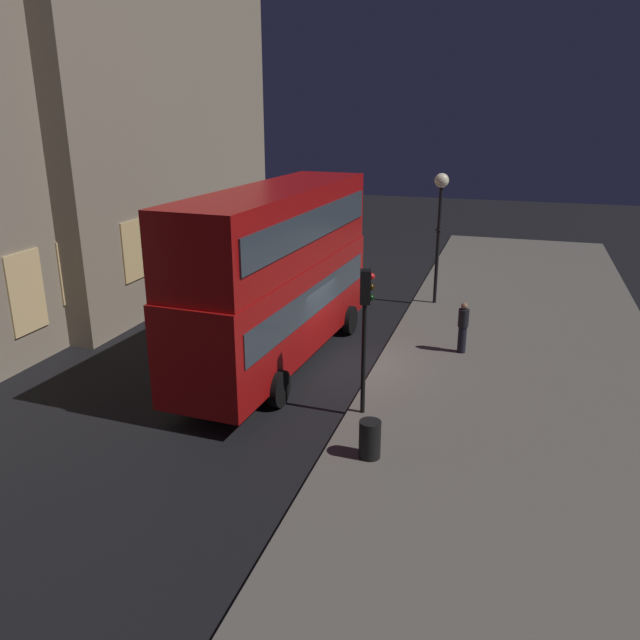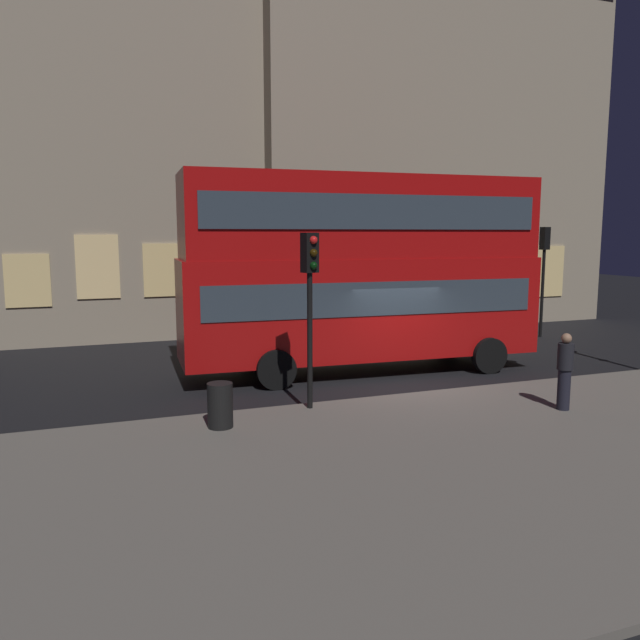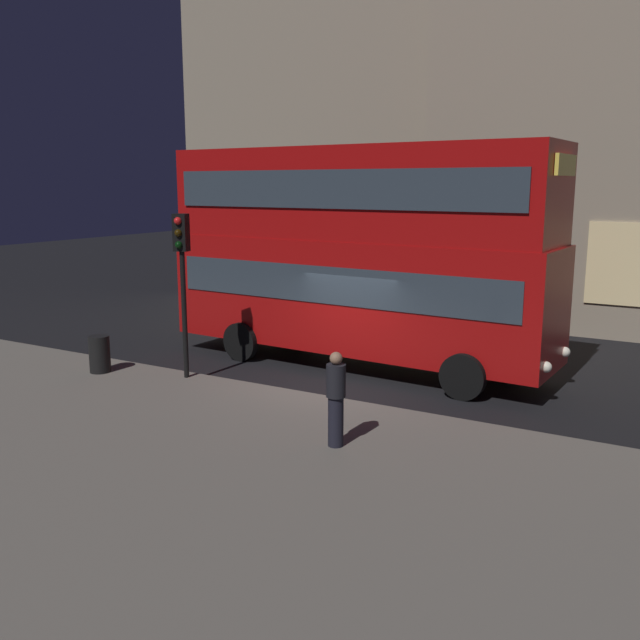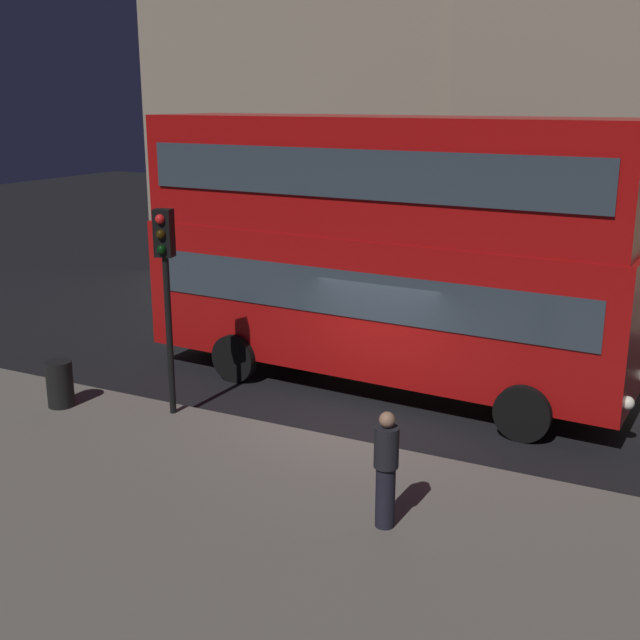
{
  "view_description": "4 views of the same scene",
  "coord_description": "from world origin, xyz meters",
  "px_view_note": "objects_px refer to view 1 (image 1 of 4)",
  "views": [
    {
      "loc": [
        -17.87,
        -4.7,
        7.73
      ],
      "look_at": [
        -1.6,
        0.36,
        1.98
      ],
      "focal_mm": 35.55,
      "sensor_mm": 36.0,
      "label": 1
    },
    {
      "loc": [
        -7.71,
        -13.85,
        3.93
      ],
      "look_at": [
        -2.4,
        0.26,
        1.84
      ],
      "focal_mm": 34.86,
      "sensor_mm": 36.0,
      "label": 2
    },
    {
      "loc": [
        7.31,
        -13.37,
        4.62
      ],
      "look_at": [
        -0.82,
        0.85,
        1.37
      ],
      "focal_mm": 38.55,
      "sensor_mm": 36.0,
      "label": 3
    },
    {
      "loc": [
        5.58,
        -12.69,
        5.84
      ],
      "look_at": [
        -1.28,
        0.98,
        1.61
      ],
      "focal_mm": 45.08,
      "sensor_mm": 36.0,
      "label": 4
    }
  ],
  "objects_px": {
    "double_decker_bus": "(277,269)",
    "traffic_light_near_kerb": "(365,312)",
    "traffic_light_far_side": "(282,219)",
    "pedestrian": "(463,327)",
    "street_lamp": "(440,204)",
    "litter_bin": "(370,439)"
  },
  "relations": [
    {
      "from": "traffic_light_near_kerb",
      "to": "pedestrian",
      "type": "relative_size",
      "value": 2.27
    },
    {
      "from": "double_decker_bus",
      "to": "traffic_light_far_side",
      "type": "distance_m",
      "value": 9.6
    },
    {
      "from": "double_decker_bus",
      "to": "traffic_light_near_kerb",
      "type": "height_order",
      "value": "double_decker_bus"
    },
    {
      "from": "litter_bin",
      "to": "street_lamp",
      "type": "bearing_deg",
      "value": 0.85
    },
    {
      "from": "traffic_light_far_side",
      "to": "traffic_light_near_kerb",
      "type": "bearing_deg",
      "value": 18.89
    },
    {
      "from": "double_decker_bus",
      "to": "pedestrian",
      "type": "relative_size",
      "value": 6.11
    },
    {
      "from": "traffic_light_near_kerb",
      "to": "traffic_light_far_side",
      "type": "height_order",
      "value": "traffic_light_far_side"
    },
    {
      "from": "street_lamp",
      "to": "traffic_light_far_side",
      "type": "bearing_deg",
      "value": 79.3
    },
    {
      "from": "street_lamp",
      "to": "pedestrian",
      "type": "height_order",
      "value": "street_lamp"
    },
    {
      "from": "pedestrian",
      "to": "traffic_light_far_side",
      "type": "bearing_deg",
      "value": 81.29
    },
    {
      "from": "double_decker_bus",
      "to": "pedestrian",
      "type": "height_order",
      "value": "double_decker_bus"
    },
    {
      "from": "double_decker_bus",
      "to": "traffic_light_far_side",
      "type": "xyz_separation_m",
      "value": [
        9.04,
        3.22,
        -0.06
      ]
    },
    {
      "from": "traffic_light_far_side",
      "to": "pedestrian",
      "type": "height_order",
      "value": "traffic_light_far_side"
    },
    {
      "from": "pedestrian",
      "to": "traffic_light_near_kerb",
      "type": "bearing_deg",
      "value": -172.99
    },
    {
      "from": "street_lamp",
      "to": "litter_bin",
      "type": "height_order",
      "value": "street_lamp"
    },
    {
      "from": "traffic_light_near_kerb",
      "to": "traffic_light_far_side",
      "type": "distance_m",
      "value": 13.53
    },
    {
      "from": "pedestrian",
      "to": "street_lamp",
      "type": "bearing_deg",
      "value": 45.29
    },
    {
      "from": "pedestrian",
      "to": "litter_bin",
      "type": "bearing_deg",
      "value": -161.99
    },
    {
      "from": "double_decker_bus",
      "to": "litter_bin",
      "type": "height_order",
      "value": "double_decker_bus"
    },
    {
      "from": "double_decker_bus",
      "to": "litter_bin",
      "type": "relative_size",
      "value": 11.51
    },
    {
      "from": "double_decker_bus",
      "to": "traffic_light_far_side",
      "type": "height_order",
      "value": "double_decker_bus"
    },
    {
      "from": "double_decker_bus",
      "to": "litter_bin",
      "type": "distance_m",
      "value": 6.83
    }
  ]
}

